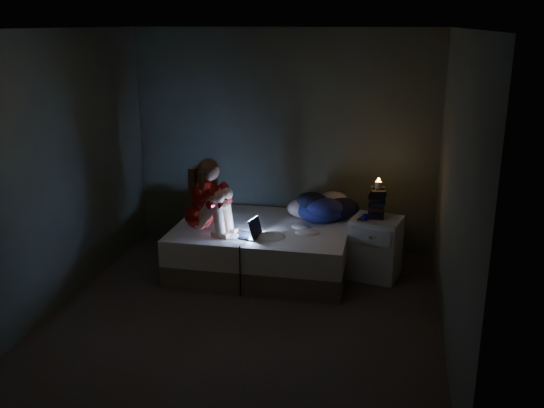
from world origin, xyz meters
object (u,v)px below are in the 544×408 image
(nightstand, at_px, (375,248))
(candle, at_px, (378,185))
(phone, at_px, (364,220))
(woman, at_px, (199,194))
(bed, at_px, (263,247))
(laptop, at_px, (243,226))

(nightstand, distance_m, candle, 0.68)
(nightstand, xyz_separation_m, phone, (-0.13, -0.09, 0.34))
(candle, bearing_deg, phone, -132.34)
(woman, relative_size, candle, 10.09)
(bed, xyz_separation_m, phone, (1.10, -0.04, 0.41))
(bed, height_order, candle, candle)
(nightstand, relative_size, phone, 4.74)
(candle, bearing_deg, nightstand, -83.74)
(woman, distance_m, laptop, 0.58)
(phone, bearing_deg, candle, 53.20)
(bed, relative_size, nightstand, 2.82)
(laptop, height_order, candle, candle)
(laptop, bearing_deg, candle, 32.75)
(nightstand, bearing_deg, woman, -156.17)
(laptop, distance_m, nightstand, 1.44)
(bed, xyz_separation_m, woman, (-0.61, -0.29, 0.66))
(woman, height_order, laptop, woman)
(woman, height_order, phone, woman)
(candle, height_order, phone, candle)
(laptop, relative_size, candle, 4.01)
(nightstand, bearing_deg, phone, -132.72)
(candle, xyz_separation_m, phone, (-0.13, -0.14, -0.34))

